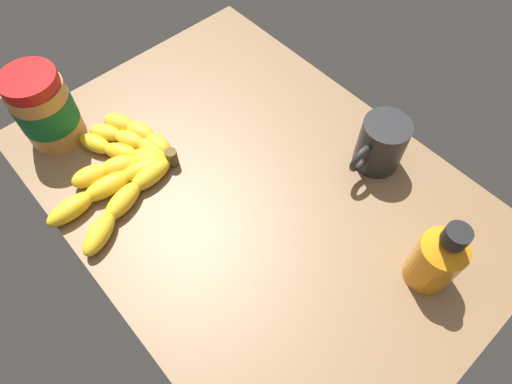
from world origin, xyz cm
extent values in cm
cube|color=brown|center=(0.00, 0.00, -1.54)|extent=(80.71, 56.78, 3.09)
ellipsoid|color=yellow|center=(16.88, 7.36, 1.67)|extent=(5.92, 3.57, 3.34)
ellipsoid|color=yellow|center=(21.43, 8.05, 1.67)|extent=(6.45, 4.71, 3.34)
ellipsoid|color=yellow|center=(25.72, 9.72, 1.67)|extent=(6.67, 5.63, 3.34)
ellipsoid|color=yellow|center=(16.78, 8.47, 1.51)|extent=(6.71, 4.81, 3.02)
ellipsoid|color=yellow|center=(21.25, 10.31, 1.51)|extent=(6.77, 5.36, 3.02)
ellipsoid|color=yellow|center=(25.46, 12.69, 1.51)|extent=(6.72, 5.83, 3.02)
ellipsoid|color=yellow|center=(16.04, 9.94, 1.50)|extent=(6.70, 6.50, 3.00)
ellipsoid|color=yellow|center=(20.06, 13.00, 1.50)|extent=(6.97, 5.91, 3.00)
ellipsoid|color=yellow|center=(24.58, 15.28, 1.50)|extent=(7.00, 5.12, 3.00)
ellipsoid|color=yellow|center=(15.22, 10.54, 1.71)|extent=(6.23, 7.04, 3.43)
ellipsoid|color=yellow|center=(17.50, 14.89, 1.71)|extent=(5.52, 7.01, 3.43)
ellipsoid|color=yellow|center=(18.95, 19.59, 1.71)|extent=(4.63, 6.75, 3.43)
ellipsoid|color=yellow|center=(14.22, 11.90, 1.66)|extent=(5.22, 8.88, 3.32)
ellipsoid|color=yellow|center=(15.36, 18.45, 1.66)|extent=(4.15, 8.63, 3.32)
ellipsoid|color=yellow|center=(15.57, 25.09, 1.66)|extent=(3.63, 8.45, 3.32)
ellipsoid|color=yellow|center=(12.61, 11.88, 1.63)|extent=(4.02, 8.27, 3.26)
ellipsoid|color=yellow|center=(11.35, 18.12, 1.63)|extent=(5.51, 8.61, 3.26)
ellipsoid|color=yellow|center=(8.83, 23.96, 1.63)|extent=(6.76, 8.57, 3.26)
cylinder|color=brown|center=(13.07, 7.21, 1.80)|extent=(2.00, 2.00, 3.00)
cylinder|color=#BF8442|center=(32.00, 18.77, 5.96)|extent=(9.62, 9.62, 11.92)
cylinder|color=#0F592D|center=(32.00, 18.77, 6.55)|extent=(9.82, 9.82, 5.36)
cylinder|color=#B71414|center=(32.00, 18.77, 12.98)|extent=(9.19, 9.19, 2.12)
cylinder|color=orange|center=(-28.31, -8.56, 4.49)|extent=(6.68, 6.68, 8.98)
cone|color=orange|center=(-28.31, -8.56, 10.10)|extent=(6.68, 6.68, 2.24)
cylinder|color=black|center=(-28.31, -8.56, 12.45)|extent=(3.40, 3.40, 2.46)
cylinder|color=#262628|center=(-9.88, -19.26, 4.70)|extent=(7.84, 7.84, 9.40)
torus|color=#262628|center=(-9.83, -14.14, 5.17)|extent=(1.05, 5.15, 5.14)
camera|label=1|loc=(-29.87, 26.51, 61.86)|focal=30.88mm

